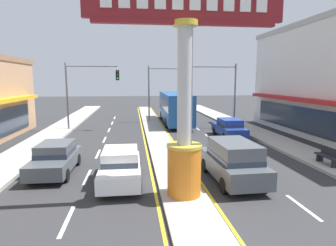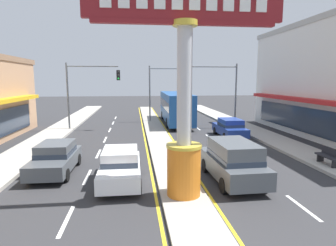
{
  "view_description": "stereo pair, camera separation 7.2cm",
  "coord_description": "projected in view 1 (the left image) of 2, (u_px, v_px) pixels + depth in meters",
  "views": [
    {
      "loc": [
        -1.97,
        -4.45,
        4.65
      ],
      "look_at": [
        -0.29,
        9.02,
        2.6
      ],
      "focal_mm": 30.47,
      "sensor_mm": 36.0,
      "label": 1
    },
    {
      "loc": [
        -1.9,
        -4.46,
        4.65
      ],
      "look_at": [
        -0.29,
        9.02,
        2.6
      ],
      "focal_mm": 30.47,
      "sensor_mm": 36.0,
      "label": 2
    }
  ],
  "objects": [
    {
      "name": "suv_far_left_oncoming",
      "position": [
        233.0,
        161.0,
        13.09
      ],
      "size": [
        2.06,
        4.65,
        1.9
      ],
      "color": "#4C5156",
      "rests_on": "ground"
    },
    {
      "name": "lane_markings",
      "position": [
        159.0,
        142.0,
        21.63
      ],
      "size": [
        8.57,
        52.0,
        0.01
      ],
      "color": "silver",
      "rests_on": "ground"
    },
    {
      "name": "traffic_light_left_side",
      "position": [
        86.0,
        84.0,
        26.05
      ],
      "size": [
        4.86,
        0.46,
        6.2
      ],
      "color": "slate",
      "rests_on": "ground"
    },
    {
      "name": "sedan_near_left_lane",
      "position": [
        229.0,
        128.0,
        23.32
      ],
      "size": [
        1.85,
        4.3,
        1.53
      ],
      "color": "navy",
      "rests_on": "ground"
    },
    {
      "name": "sedan_near_right_lane",
      "position": [
        121.0,
        166.0,
        12.97
      ],
      "size": [
        1.85,
        4.3,
        1.53
      ],
      "color": "white",
      "rests_on": "ground"
    },
    {
      "name": "sedan_far_right_lane",
      "position": [
        56.0,
        158.0,
        14.3
      ],
      "size": [
        1.89,
        4.33,
        1.53
      ],
      "color": "#4C5156",
      "rests_on": "ground"
    },
    {
      "name": "district_sign",
      "position": [
        185.0,
        88.0,
        10.71
      ],
      "size": [
        7.36,
        1.39,
        8.28
      ],
      "color": "orange",
      "rests_on": "median_strip"
    },
    {
      "name": "sidewalk_right",
      "position": [
        273.0,
        139.0,
        22.06
      ],
      "size": [
        2.58,
        60.0,
        0.18
      ],
      "primitive_type": "cube",
      "color": "#ADA89E",
      "rests_on": "ground"
    },
    {
      "name": "bus_mid_left_lane",
      "position": [
        175.0,
        106.0,
        30.78
      ],
      "size": [
        2.79,
        11.26,
        3.26
      ],
      "color": "#1E5199",
      "rests_on": "ground"
    },
    {
      "name": "traffic_light_median_far",
      "position": [
        162.0,
        84.0,
        31.45
      ],
      "size": [
        4.2,
        0.46,
        6.2
      ],
      "color": "slate",
      "rests_on": "ground"
    },
    {
      "name": "median_strip",
      "position": [
        158.0,
        137.0,
        22.95
      ],
      "size": [
        1.83,
        52.0,
        0.14
      ],
      "primitive_type": "cube",
      "color": "#A39E93",
      "rests_on": "ground"
    },
    {
      "name": "street_bench",
      "position": [
        329.0,
        156.0,
        15.2
      ],
      "size": [
        0.48,
        1.6,
        0.88
      ],
      "color": "#232328",
      "rests_on": "sidewalk_right"
    },
    {
      "name": "sidewalk_left",
      "position": [
        35.0,
        146.0,
        19.91
      ],
      "size": [
        2.58,
        60.0,
        0.18
      ],
      "primitive_type": "cube",
      "color": "#ADA89E",
      "rests_on": "ground"
    },
    {
      "name": "traffic_light_right_side",
      "position": [
        218.0,
        84.0,
        27.21
      ],
      "size": [
        4.86,
        0.46,
        6.2
      ],
      "color": "slate",
      "rests_on": "ground"
    }
  ]
}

